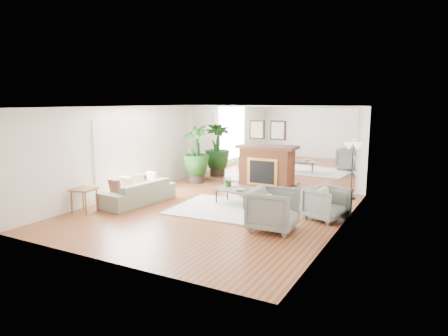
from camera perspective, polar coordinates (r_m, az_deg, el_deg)
The scene contains 18 objects.
ground at distance 9.72m, azimuth -1.66°, elevation -6.18°, with size 7.00×7.00×0.00m, color brown.
wall_left at distance 11.25m, azimuth -15.03°, elevation 2.14°, with size 0.02×7.00×2.50m, color white.
wall_right at distance 8.40m, azimuth 16.27°, elevation -0.33°, with size 0.02×7.00×2.50m, color white.
wall_back at distance 12.58m, azimuth 6.27°, elevation 3.17°, with size 6.00×0.02×2.50m, color white.
mirror_panel at distance 12.56m, azimuth 6.23°, elevation 3.16°, with size 5.40×0.04×2.40m, color silver.
window_panel at distance 11.51m, azimuth -13.58°, elevation 2.86°, with size 0.04×2.40×1.50m, color #B2E09E.
fireplace at distance 12.45m, azimuth 5.82°, elevation 0.36°, with size 1.85×0.83×2.05m.
area_rug at distance 9.79m, azimuth 1.51°, elevation -5.98°, with size 2.96×2.11×0.03m, color silver.
coffee_table at distance 10.16m, azimuth 1.63°, elevation -3.20°, with size 1.18×0.84×0.43m.
sofa at distance 10.60m, azimuth -12.16°, elevation -3.39°, with size 2.06×0.81×0.60m, color gray.
armchair_back at distance 9.24m, azimuth 14.45°, elevation -4.94°, with size 0.80×0.82×0.74m, color slate.
armchair_front at distance 8.30m, azimuth 7.06°, elevation -5.92°, with size 0.92×0.95×0.86m, color slate.
side_table at distance 10.08m, azimuth -19.39°, elevation -3.30°, with size 0.58×0.58×0.58m.
potted_ficus at distance 12.93m, azimuth -4.06°, elevation 2.25°, with size 1.10×1.10×1.87m.
floor_lamp at distance 11.25m, azimuth 17.95°, elevation 2.34°, with size 0.50×0.28×1.54m.
tabletop_plant at distance 10.39m, azimuth 0.70°, elevation -1.79°, with size 0.29×0.25×0.33m, color #296424.
fruit_bowl at distance 9.92m, azimuth 2.22°, elevation -3.12°, with size 0.25×0.25×0.06m, color olive.
book at distance 10.07m, azimuth 3.88°, elevation -3.06°, with size 0.19×0.26×0.02m, color olive.
Camera 1 is at (4.68, -8.11, 2.63)m, focal length 32.00 mm.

